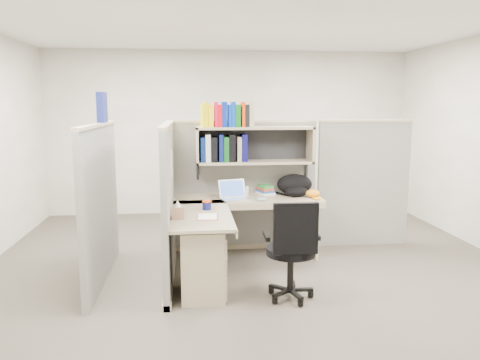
{
  "coord_description": "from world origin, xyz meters",
  "views": [
    {
      "loc": [
        -0.67,
        -4.84,
        1.82
      ],
      "look_at": [
        -0.12,
        0.25,
        0.99
      ],
      "focal_mm": 35.0,
      "sensor_mm": 36.0,
      "label": 1
    }
  ],
  "objects": [
    {
      "name": "backpack",
      "position": [
        0.59,
        0.62,
        0.86
      ],
      "size": [
        0.5,
        0.43,
        0.26
      ],
      "primitive_type": null,
      "rotation": [
        0.0,
        0.0,
        0.25
      ],
      "color": "black",
      "rests_on": "desk"
    },
    {
      "name": "laptop",
      "position": [
        -0.16,
        0.45,
        0.85
      ],
      "size": [
        0.39,
        0.39,
        0.23
      ],
      "primitive_type": null,
      "rotation": [
        0.0,
        0.0,
        0.25
      ],
      "color": "silver",
      "rests_on": "desk"
    },
    {
      "name": "task_chair",
      "position": [
        0.25,
        -0.76,
        0.34
      ],
      "size": [
        0.51,
        0.47,
        0.97
      ],
      "color": "black",
      "rests_on": "ground"
    },
    {
      "name": "orange_cap",
      "position": [
        0.77,
        0.48,
        0.78
      ],
      "size": [
        0.21,
        0.23,
        0.09
      ],
      "primitive_type": null,
      "rotation": [
        0.0,
        0.0,
        0.24
      ],
      "color": "orange",
      "rests_on": "desk"
    },
    {
      "name": "snack_canister",
      "position": [
        -0.51,
        -0.04,
        0.78
      ],
      "size": [
        0.1,
        0.1,
        0.1
      ],
      "color": "#0E1252",
      "rests_on": "desk"
    },
    {
      "name": "ground",
      "position": [
        0.0,
        0.0,
        0.0
      ],
      "size": [
        6.0,
        6.0,
        0.0
      ],
      "primitive_type": "plane",
      "color": "#332F27",
      "rests_on": "ground"
    },
    {
      "name": "room_shell",
      "position": [
        0.0,
        0.0,
        1.62
      ],
      "size": [
        6.0,
        6.0,
        6.0
      ],
      "color": "#A8A298",
      "rests_on": "ground"
    },
    {
      "name": "book_stack",
      "position": [
        0.25,
        0.76,
        0.78
      ],
      "size": [
        0.23,
        0.26,
        0.11
      ],
      "primitive_type": null,
      "rotation": [
        0.0,
        0.0,
        0.35
      ],
      "color": "gray",
      "rests_on": "desk"
    },
    {
      "name": "cubicle",
      "position": [
        -0.37,
        0.45,
        0.91
      ],
      "size": [
        3.79,
        1.84,
        1.95
      ],
      "color": "#61615C",
      "rests_on": "ground"
    },
    {
      "name": "loose_paper",
      "position": [
        -0.51,
        -0.36,
        0.73
      ],
      "size": [
        0.2,
        0.26,
        0.0
      ],
      "primitive_type": null,
      "rotation": [
        0.0,
        0.0,
        -0.04
      ],
      "color": "silver",
      "rests_on": "desk"
    },
    {
      "name": "tissue_box",
      "position": [
        -0.8,
        -0.39,
        0.82
      ],
      "size": [
        0.12,
        0.12,
        0.18
      ],
      "primitive_type": null,
      "rotation": [
        0.0,
        0.0,
        0.07
      ],
      "color": "#A4775D",
      "rests_on": "desk"
    },
    {
      "name": "mouse",
      "position": [
        0.13,
        0.34,
        0.75
      ],
      "size": [
        0.11,
        0.08,
        0.04
      ],
      "primitive_type": "ellipsoid",
      "rotation": [
        0.0,
        0.0,
        0.17
      ],
      "color": "#8695BE",
      "rests_on": "desk"
    },
    {
      "name": "desk",
      "position": [
        -0.41,
        -0.29,
        0.44
      ],
      "size": [
        1.74,
        1.75,
        0.73
      ],
      "color": "gray",
      "rests_on": "ground"
    },
    {
      "name": "paper_cup",
      "position": [
        -0.01,
        0.67,
        0.78
      ],
      "size": [
        0.1,
        0.1,
        0.11
      ],
      "primitive_type": "cylinder",
      "rotation": [
        0.0,
        0.0,
        0.37
      ],
      "color": "white",
      "rests_on": "desk"
    }
  ]
}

